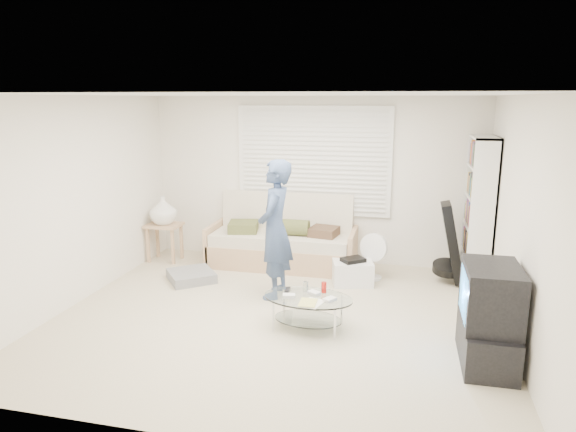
% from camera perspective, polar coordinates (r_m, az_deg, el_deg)
% --- Properties ---
extents(ground, '(5.00, 5.00, 0.00)m').
position_cam_1_polar(ground, '(6.03, -1.25, -11.15)').
color(ground, '#B6A98D').
rests_on(ground, ground).
extents(room_shell, '(5.02, 4.52, 2.51)m').
position_cam_1_polar(room_shell, '(6.03, -0.18, 5.01)').
color(room_shell, white).
rests_on(room_shell, ground).
extents(window_blinds, '(2.32, 0.08, 1.62)m').
position_cam_1_polar(window_blinds, '(7.71, 2.82, 6.13)').
color(window_blinds, silver).
rests_on(window_blinds, ground).
extents(futon_sofa, '(2.18, 0.88, 1.07)m').
position_cam_1_polar(futon_sofa, '(7.72, -0.60, -2.95)').
color(futon_sofa, tan).
rests_on(futon_sofa, ground).
extents(grey_floor_pillow, '(0.81, 0.81, 0.13)m').
position_cam_1_polar(grey_floor_pillow, '(7.27, -10.69, -6.56)').
color(grey_floor_pillow, slate).
rests_on(grey_floor_pillow, ground).
extents(side_table, '(0.51, 0.41, 1.01)m').
position_cam_1_polar(side_table, '(8.06, -13.69, 0.30)').
color(side_table, tan).
rests_on(side_table, ground).
extents(bookshelf, '(0.31, 0.84, 1.99)m').
position_cam_1_polar(bookshelf, '(7.25, 20.37, 0.45)').
color(bookshelf, white).
rests_on(bookshelf, ground).
extents(guitar_case, '(0.42, 0.41, 1.09)m').
position_cam_1_polar(guitar_case, '(7.28, 17.67, -3.45)').
color(guitar_case, black).
rests_on(guitar_case, ground).
extents(floor_fan, '(0.41, 0.27, 0.66)m').
position_cam_1_polar(floor_fan, '(7.21, 9.42, -3.98)').
color(floor_fan, white).
rests_on(floor_fan, ground).
extents(storage_bin, '(0.60, 0.48, 0.37)m').
position_cam_1_polar(storage_bin, '(7.03, 7.20, -6.21)').
color(storage_bin, white).
rests_on(storage_bin, ground).
extents(tv_unit, '(0.50, 0.89, 0.96)m').
position_cam_1_polar(tv_unit, '(5.24, 21.42, -10.37)').
color(tv_unit, black).
rests_on(tv_unit, ground).
extents(coffee_table, '(1.01, 0.68, 0.48)m').
position_cam_1_polar(coffee_table, '(5.65, 2.29, -9.63)').
color(coffee_table, silver).
rests_on(coffee_table, ground).
extents(standing_person, '(0.43, 0.65, 1.75)m').
position_cam_1_polar(standing_person, '(6.37, -1.45, -1.52)').
color(standing_person, navy).
rests_on(standing_person, ground).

